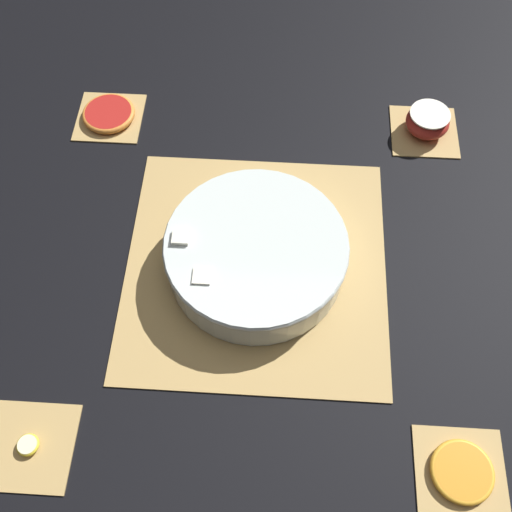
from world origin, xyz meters
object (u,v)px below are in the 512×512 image
fruit_salad_bowl (256,252)px  orange_slice_whole (462,472)px  apple_half (428,121)px  grapefruit_slice (109,114)px  banana_coin_single (28,445)px

fruit_salad_bowl → orange_slice_whole: fruit_salad_bowl is taller
apple_half → grapefruit_slice: apple_half is taller
apple_half → orange_slice_whole: (0.62, 0.00, -0.02)m
orange_slice_whole → grapefruit_slice: grapefruit_slice is taller
banana_coin_single → grapefruit_slice: (-0.62, 0.00, 0.00)m
apple_half → grapefruit_slice: size_ratio=0.80×
orange_slice_whole → banana_coin_single: orange_slice_whole is taller
apple_half → banana_coin_single: apple_half is taller
grapefruit_slice → banana_coin_single: bearing=0.0°
apple_half → grapefruit_slice: bearing=-90.0°
fruit_salad_bowl → orange_slice_whole: (0.31, 0.30, -0.03)m
orange_slice_whole → banana_coin_single: bearing=-90.0°
orange_slice_whole → banana_coin_single: size_ratio=2.77×
apple_half → grapefruit_slice: 0.60m
apple_half → grapefruit_slice: (-0.00, -0.60, -0.02)m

